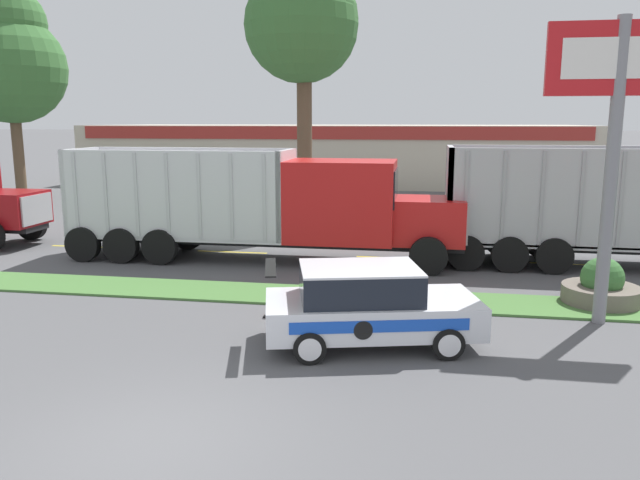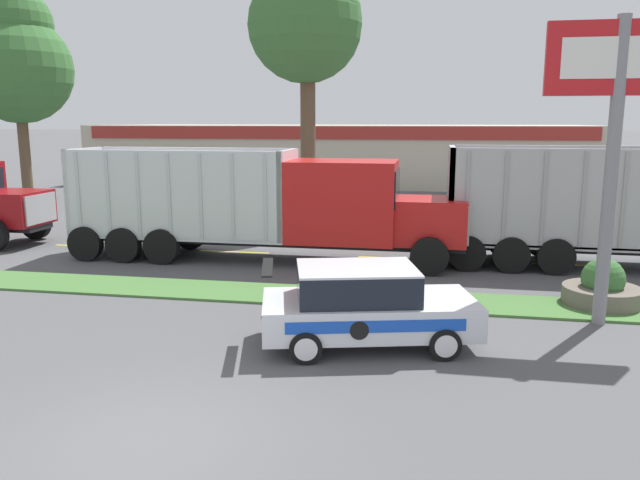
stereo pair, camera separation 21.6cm
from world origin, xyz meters
The scene contains 15 objects.
ground_plane centered at (0.00, 0.00, 0.00)m, with size 600.00×600.00×0.00m, color #515154.
grass_verge centered at (0.00, 7.49, 0.03)m, with size 120.00×1.75×0.06m, color #477538.
centre_line_3 centered at (-8.14, 12.36, 0.00)m, with size 2.40×0.14×0.01m, color yellow.
centre_line_4 centered at (-2.74, 12.36, 0.00)m, with size 2.40×0.14×0.01m, color yellow.
centre_line_5 centered at (2.66, 12.36, 0.00)m, with size 2.40×0.14×0.01m, color yellow.
centre_line_6 centered at (8.06, 12.36, 0.00)m, with size 2.40×0.14×0.01m, color yellow.
dump_truck_trail centered at (-0.32, 11.40, 1.65)m, with size 12.32×2.62×3.46m.
rally_car centered at (2.55, 4.35, 0.81)m, with size 4.45×2.84×1.61m.
store_sign_post centered at (7.41, 6.55, 4.60)m, with size 2.91×0.28×6.41m.
stone_planter centered at (7.80, 7.97, 0.40)m, with size 1.80×1.80×1.16m.
traffic_cone centered at (0.30, 5.82, 0.29)m, with size 0.41×0.41×0.60m.
store_building_backdrop centered at (-2.88, 38.04, 2.02)m, with size 34.17×12.10×4.04m.
tree_behind_left centered at (-1.48, 18.84, 8.72)m, with size 4.42×4.42×11.68m.
tree_behind_centre centered at (-17.93, 23.08, 7.55)m, with size 5.64×5.64×11.23m.
tree_behind_right centered at (-1.61, 18.79, 8.62)m, with size 4.69×4.69×11.71m.
Camera 1 is at (3.58, -7.31, 4.32)m, focal length 35.00 mm.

